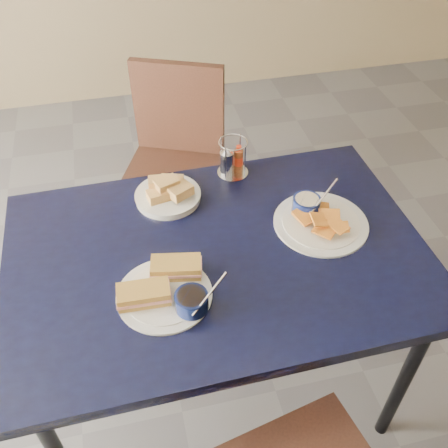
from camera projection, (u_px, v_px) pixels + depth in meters
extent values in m
plane|color=#535358|center=(182.00, 412.00, 1.91)|extent=(6.00, 6.00, 0.00)
cube|color=black|center=(217.00, 256.00, 1.51)|extent=(1.26, 0.85, 0.04)
cylinder|color=black|center=(404.00, 380.00, 1.62)|extent=(0.04, 0.04, 0.71)
cylinder|color=black|center=(61.00, 284.00, 1.91)|extent=(0.04, 0.04, 0.71)
cylinder|color=black|center=(327.00, 238.00, 2.09)|extent=(0.04, 0.04, 0.71)
cube|color=black|center=(173.00, 174.00, 2.30)|extent=(0.54, 0.53, 0.04)
cylinder|color=black|center=(145.00, 237.00, 2.31)|extent=(0.04, 0.04, 0.41)
cylinder|color=black|center=(216.00, 226.00, 2.37)|extent=(0.04, 0.04, 0.41)
cylinder|color=black|center=(138.00, 194.00, 2.53)|extent=(0.04, 0.04, 0.41)
cylinder|color=black|center=(203.00, 185.00, 2.59)|extent=(0.04, 0.04, 0.41)
cube|color=black|center=(163.00, 108.00, 2.26)|extent=(0.40, 0.20, 0.44)
cylinder|color=white|center=(164.00, 295.00, 1.37)|extent=(0.26, 0.26, 0.01)
cylinder|color=white|center=(164.00, 293.00, 1.37)|extent=(0.22, 0.22, 0.00)
cube|color=#BB8F43|center=(144.00, 294.00, 1.33)|extent=(0.14, 0.08, 0.04)
cube|color=#D89384|center=(144.00, 295.00, 1.34)|extent=(0.15, 0.08, 0.01)
cube|color=#BB8F43|center=(176.00, 267.00, 1.40)|extent=(0.15, 0.10, 0.04)
cube|color=#D89384|center=(176.00, 268.00, 1.41)|extent=(0.16, 0.10, 0.01)
cylinder|color=#0A1238|center=(192.00, 301.00, 1.31)|extent=(0.09, 0.09, 0.05)
cylinder|color=black|center=(191.00, 298.00, 1.30)|extent=(0.08, 0.08, 0.01)
cylinder|color=silver|center=(210.00, 294.00, 1.28)|extent=(0.11, 0.07, 0.08)
cylinder|color=white|center=(321.00, 223.00, 1.58)|extent=(0.30, 0.30, 0.01)
cylinder|color=white|center=(321.00, 222.00, 1.57)|extent=(0.25, 0.25, 0.00)
cube|color=orange|center=(303.00, 218.00, 1.58)|extent=(0.07, 0.08, 0.02)
cube|color=orange|center=(319.00, 208.00, 1.61)|extent=(0.08, 0.06, 0.02)
cube|color=orange|center=(338.00, 229.00, 1.53)|extent=(0.07, 0.06, 0.02)
cube|color=orange|center=(303.00, 218.00, 1.56)|extent=(0.07, 0.08, 0.03)
cube|color=orange|center=(324.00, 232.00, 1.51)|extent=(0.08, 0.08, 0.01)
cube|color=orange|center=(329.00, 216.00, 1.55)|extent=(0.08, 0.06, 0.02)
cube|color=orange|center=(337.00, 226.00, 1.51)|extent=(0.07, 0.08, 0.01)
cube|color=orange|center=(319.00, 221.00, 1.52)|extent=(0.05, 0.07, 0.02)
cylinder|color=#0A1238|center=(306.00, 205.00, 1.59)|extent=(0.09, 0.09, 0.05)
cylinder|color=beige|center=(307.00, 201.00, 1.58)|extent=(0.08, 0.08, 0.01)
cylinder|color=silver|center=(324.00, 196.00, 1.56)|extent=(0.11, 0.07, 0.08)
cylinder|color=white|center=(168.00, 197.00, 1.66)|extent=(0.22, 0.22, 0.02)
cylinder|color=white|center=(168.00, 195.00, 1.65)|extent=(0.18, 0.18, 0.00)
cube|color=tan|center=(159.00, 195.00, 1.62)|extent=(0.08, 0.06, 0.03)
cube|color=tan|center=(172.00, 182.00, 1.66)|extent=(0.09, 0.07, 0.03)
cube|color=tan|center=(181.00, 191.00, 1.62)|extent=(0.09, 0.08, 0.03)
cube|color=tan|center=(160.00, 183.00, 1.64)|extent=(0.08, 0.06, 0.03)
cube|color=tan|center=(167.00, 185.00, 1.63)|extent=(0.09, 0.07, 0.03)
cylinder|color=silver|center=(233.00, 172.00, 1.77)|extent=(0.11, 0.11, 0.01)
cylinder|color=silver|center=(240.00, 150.00, 1.75)|extent=(0.01, 0.01, 0.13)
cylinder|color=silver|center=(221.00, 153.00, 1.74)|extent=(0.01, 0.01, 0.13)
cylinder|color=silver|center=(226.00, 164.00, 1.69)|extent=(0.01, 0.01, 0.13)
cylinder|color=silver|center=(245.00, 161.00, 1.70)|extent=(0.01, 0.01, 0.13)
torus|color=silver|center=(233.00, 142.00, 1.68)|extent=(0.10, 0.10, 0.00)
cylinder|color=silver|center=(227.00, 163.00, 1.73)|extent=(0.05, 0.05, 0.08)
cone|color=silver|center=(227.00, 150.00, 1.70)|extent=(0.04, 0.04, 0.02)
cylinder|color=brown|center=(239.00, 160.00, 1.75)|extent=(0.03, 0.03, 0.08)
cylinder|color=#B0220A|center=(239.00, 160.00, 1.75)|extent=(0.03, 0.03, 0.03)
cylinder|color=#B0220A|center=(239.00, 148.00, 1.71)|extent=(0.02, 0.02, 0.02)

